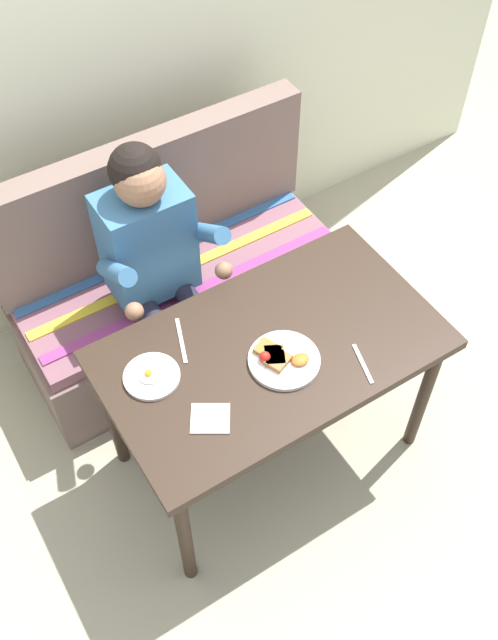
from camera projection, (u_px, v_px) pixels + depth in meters
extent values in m
plane|color=#A8A58A|center=(268.00, 448.00, 3.10)|extent=(8.00, 8.00, 0.00)
cube|color=beige|center=(93.00, 32.00, 2.76)|extent=(4.40, 0.10, 2.60)
cube|color=#2F2118|center=(272.00, 350.00, 2.55)|extent=(1.20, 0.70, 0.04)
cylinder|color=#2F2118|center=(185.00, 537.00, 2.50)|extent=(0.05, 0.05, 0.69)
cylinder|color=#2F2118|center=(424.00, 396.00, 2.86)|extent=(0.05, 0.05, 0.69)
cylinder|color=#2F2118|center=(112.00, 414.00, 2.80)|extent=(0.05, 0.05, 0.69)
cylinder|color=#2F2118|center=(336.00, 301.00, 3.16)|extent=(0.05, 0.05, 0.69)
cube|color=#735E55|center=(183.00, 309.00, 3.32)|extent=(1.44, 0.56, 0.40)
cube|color=#815260|center=(179.00, 275.00, 3.15)|extent=(1.40, 0.52, 0.06)
cube|color=#735E55|center=(149.00, 194.00, 3.03)|extent=(1.44, 0.12, 0.54)
cube|color=#93387A|center=(195.00, 291.00, 3.04)|extent=(1.38, 0.05, 0.01)
cube|color=yellow|center=(179.00, 270.00, 3.12)|extent=(1.38, 0.05, 0.01)
cube|color=#336099|center=(164.00, 250.00, 3.19)|extent=(1.38, 0.05, 0.01)
cube|color=teal|center=(147.00, 243.00, 2.81)|extent=(0.34, 0.22, 0.48)
sphere|color=#9E7051|center=(140.00, 181.00, 2.54)|extent=(0.19, 0.19, 0.19)
sphere|color=black|center=(135.00, 169.00, 2.54)|extent=(0.19, 0.19, 0.19)
cylinder|color=teal|center=(116.00, 272.00, 2.62)|extent=(0.07, 0.29, 0.23)
cylinder|color=teal|center=(207.00, 233.00, 2.74)|extent=(0.07, 0.29, 0.23)
sphere|color=#9E7051|center=(134.00, 311.00, 2.63)|extent=(0.07, 0.07, 0.07)
sphere|color=#9E7051|center=(224.00, 270.00, 2.76)|extent=(0.07, 0.07, 0.07)
cylinder|color=#232333|center=(154.00, 319.00, 2.88)|extent=(0.09, 0.34, 0.09)
cylinder|color=#232333|center=(180.00, 386.00, 2.99)|extent=(0.08, 0.08, 0.52)
cube|color=black|center=(191.00, 425.00, 3.14)|extent=(0.09, 0.20, 0.05)
cylinder|color=#232333|center=(192.00, 302.00, 2.93)|extent=(0.09, 0.34, 0.09)
cylinder|color=#232333|center=(215.00, 368.00, 3.05)|extent=(0.08, 0.08, 0.52)
cube|color=black|center=(224.00, 408.00, 3.20)|extent=(0.09, 0.20, 0.05)
cylinder|color=white|center=(283.00, 361.00, 2.48)|extent=(0.25, 0.25, 0.02)
cube|color=#A0663A|center=(278.00, 360.00, 2.46)|extent=(0.10, 0.09, 0.02)
cube|color=brown|center=(275.00, 356.00, 2.47)|extent=(0.10, 0.10, 0.02)
cube|color=olive|center=(268.00, 350.00, 2.49)|extent=(0.09, 0.10, 0.02)
sphere|color=red|center=(265.00, 357.00, 2.46)|extent=(0.04, 0.04, 0.04)
ellipsoid|color=#CC6623|center=(300.00, 360.00, 2.46)|extent=(0.06, 0.05, 0.02)
cylinder|color=white|center=(152.00, 376.00, 2.44)|extent=(0.19, 0.19, 0.01)
ellipsoid|color=white|center=(151.00, 374.00, 2.43)|extent=(0.09, 0.08, 0.01)
sphere|color=yellow|center=(148.00, 373.00, 2.42)|extent=(0.03, 0.03, 0.03)
cube|color=silver|center=(210.00, 418.00, 2.34)|extent=(0.17, 0.16, 0.01)
cube|color=silver|center=(363.00, 364.00, 2.48)|extent=(0.06, 0.17, 0.00)
cube|color=silver|center=(181.00, 340.00, 2.54)|extent=(0.08, 0.19, 0.00)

